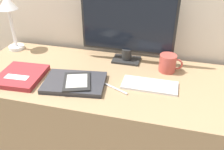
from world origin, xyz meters
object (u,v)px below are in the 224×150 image
object	(u,v)px
coffee_mug	(168,63)
desk_lamp	(9,12)
keyboard	(150,85)
laptop	(75,83)
ereader	(77,81)
monitor	(128,26)
notebook	(21,76)
pen	(116,89)

from	to	relation	value
coffee_mug	desk_lamp	bearing A→B (deg)	177.14
keyboard	desk_lamp	world-z (taller)	desk_lamp
laptop	coffee_mug	size ratio (longest dim) A/B	2.58
keyboard	desk_lamp	size ratio (longest dim) A/B	0.82
ereader	coffee_mug	bearing A→B (deg)	32.36
monitor	notebook	size ratio (longest dim) A/B	2.08
laptop	ereader	xyz separation A→B (m)	(0.02, -0.01, 0.02)
ereader	pen	distance (m)	0.19
desk_lamp	pen	size ratio (longest dim) A/B	2.54
laptop	pen	world-z (taller)	laptop
coffee_mug	pen	size ratio (longest dim) A/B	0.96
monitor	ereader	distance (m)	0.42
laptop	notebook	xyz separation A→B (m)	(-0.29, -0.01, 0.00)
desk_lamp	coffee_mug	xyz separation A→B (m)	(0.95, -0.05, -0.19)
pen	ereader	bearing A→B (deg)	-173.56
notebook	pen	size ratio (longest dim) A/B	1.92
desk_lamp	notebook	world-z (taller)	desk_lamp
ereader	coffee_mug	distance (m)	0.49
laptop	pen	size ratio (longest dim) A/B	2.48
ereader	laptop	bearing A→B (deg)	148.74
keyboard	ereader	bearing A→B (deg)	-165.56
desk_lamp	pen	xyz separation A→B (m)	(0.72, -0.29, -0.24)
coffee_mug	notebook	bearing A→B (deg)	-160.07
keyboard	ereader	world-z (taller)	ereader
monitor	notebook	bearing A→B (deg)	-146.29
keyboard	ereader	size ratio (longest dim) A/B	1.34
coffee_mug	monitor	bearing A→B (deg)	165.22
ereader	coffee_mug	xyz separation A→B (m)	(0.42, 0.26, 0.02)
desk_lamp	notebook	bearing A→B (deg)	-54.12
keyboard	pen	size ratio (longest dim) A/B	2.07
laptop	ereader	size ratio (longest dim) A/B	1.60
desk_lamp	monitor	bearing A→B (deg)	1.22
monitor	keyboard	world-z (taller)	monitor
pen	notebook	bearing A→B (deg)	-177.65
coffee_mug	pen	bearing A→B (deg)	-133.26
keyboard	coffee_mug	world-z (taller)	coffee_mug
ereader	pen	bearing A→B (deg)	6.44
laptop	desk_lamp	world-z (taller)	desk_lamp
desk_lamp	coffee_mug	size ratio (longest dim) A/B	2.64
ereader	keyboard	bearing A→B (deg)	14.44
notebook	coffee_mug	bearing A→B (deg)	19.93
laptop	ereader	world-z (taller)	ereader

